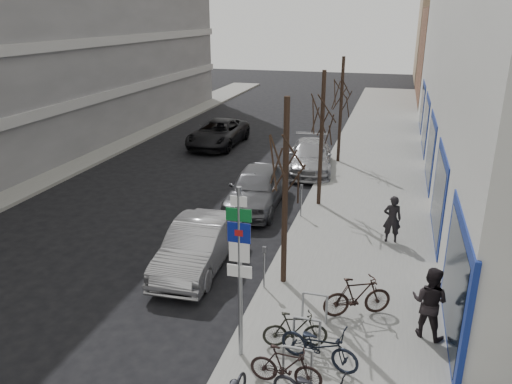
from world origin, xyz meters
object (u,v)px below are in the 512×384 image
Objects in this scene: meter_back at (323,159)px; pedestrian_near at (392,219)px; meter_mid at (301,197)px; bike_mid_inner at (295,329)px; parked_car_front at (197,246)px; bike_near_right at (286,366)px; parked_car_back at (311,156)px; bike_mid_curb at (319,342)px; highway_sign_pole at (240,264)px; bike_far_inner at (357,296)px; tree_mid at (323,107)px; meter_front at (264,263)px; bike_rack at (307,330)px; tree_near at (286,149)px; lane_car at (218,133)px; parked_car_mid at (257,188)px; tree_far at (342,85)px.

pedestrian_near is at bearing -63.96° from meter_back.
bike_mid_inner is (1.38, -7.89, -0.30)m from meter_mid.
pedestrian_near is at bearing -22.55° from meter_mid.
bike_near_right is at bearing -52.95° from parked_car_front.
bike_mid_curb is at bearing -87.37° from parked_car_back.
highway_sign_pole reaches higher than bike_far_inner.
tree_mid reaches higher than bike_near_right.
meter_mid is at bearing 90.00° from meter_front.
bike_mid_curb reaches higher than bike_far_inner.
highway_sign_pole is 3.31× the size of meter_back.
bike_rack is 0.41× the size of tree_near.
tree_mid is at bearing 62.77° from parked_car_front.
bike_near_right reaches higher than bike_rack.
lane_car is at bearing 114.22° from meter_front.
lane_car is (-7.16, 18.38, -1.70)m from highway_sign_pole.
tree_mid is at bearing -48.18° from lane_car.
parked_car_front is at bearing -114.46° from tree_mid.
parked_car_back is (1.24, 5.59, -0.10)m from parked_car_mid.
bike_rack is 2.92m from meter_front.
meter_mid is (-1.65, 7.90, 0.26)m from bike_rack.
bike_near_right is at bearing -84.36° from meter_back.
highway_sign_pole is 0.86× the size of parked_car_mid.
parked_car_front is (-3.73, 3.24, 0.13)m from bike_mid_inner.
bike_mid_inner is at bearing 68.97° from bike_mid_curb.
tree_near is 1.00× the size of tree_mid.
meter_mid is (-0.45, 5.00, -3.19)m from tree_near.
parked_car_back reaches higher than meter_front.
bike_mid_inner is 0.28× the size of lane_car.
meter_front is at bearing -94.36° from parked_car_back.
tree_mid is 3.59× the size of bike_mid_inner.
parked_car_front is at bearing -72.08° from lane_car.
meter_back is at bearing 90.00° from meter_front.
highway_sign_pole is at bearing 60.21° from pedestrian_near.
bike_mid_inner is 0.30× the size of parked_car_back.
meter_mid is 1.00× the size of meter_back.
meter_front is at bearing -90.00° from meter_back.
tree_far is at bearing -13.75° from lane_car.
pedestrian_near is (1.72, 6.50, 0.32)m from bike_rack.
bike_far_inner is (2.39, 2.33, -1.75)m from highway_sign_pole.
highway_sign_pole is 15.04m from parked_car_back.
tree_mid reaches higher than lane_car.
lane_car is (-8.92, 18.21, 0.05)m from bike_mid_curb.
tree_far reaches higher than bike_rack.
parked_car_mid reaches higher than meter_mid.
tree_far is 10.33m from pedestrian_near.
parked_car_front is 0.89× the size of parked_car_back.
parked_car_front is (-2.35, -10.16, -0.17)m from meter_back.
highway_sign_pole is 2.28× the size of bike_mid_curb.
tree_mid is 1.00× the size of tree_far.
bike_rack is at bearing 124.39° from bike_far_inner.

